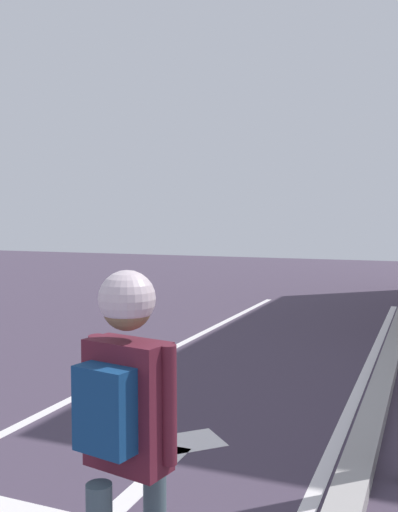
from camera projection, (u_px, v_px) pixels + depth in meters
name	position (u px, v px, depth m)	size (l,w,h in m)	color
lane_arrow_stem	(145.00, 482.00, 4.25)	(0.16, 1.40, 0.01)	white
lane_arrow_head	(190.00, 441.00, 5.04)	(0.56, 0.44, 0.01)	white
skater	(126.00, 410.00, 2.48)	(0.46, 0.62, 1.68)	#43565F
traffic_signal_mast	(267.00, 16.00, 4.42)	(4.91, 0.34, 5.08)	#5F6557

